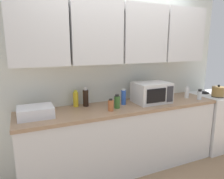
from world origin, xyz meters
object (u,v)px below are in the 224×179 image
(stove_range, at_px, (215,120))
(bottle_spice_jar, at_px, (111,105))
(microwave, at_px, (151,92))
(bottle_clear_tall, at_px, (200,95))
(bottle_blue_cleaner, at_px, (124,97))
(bottle_soy_dark, at_px, (86,98))
(dish_rack, at_px, (36,112))
(bottle_yellow_mustard, at_px, (76,99))
(kettle, at_px, (218,91))
(bottle_white_jar, at_px, (187,92))
(bottle_green_oil, at_px, (117,102))

(stove_range, height_order, bottle_spice_jar, bottle_spice_jar)
(microwave, height_order, bottle_clear_tall, microwave)
(bottle_blue_cleaner, bearing_deg, bottle_soy_dark, 165.01)
(dish_rack, bearing_deg, bottle_yellow_mustard, 22.69)
(bottle_blue_cleaner, bearing_deg, kettle, -7.85)
(dish_rack, relative_size, bottle_blue_cleaner, 1.78)
(microwave, height_order, bottle_white_jar, microwave)
(bottle_yellow_mustard, bearing_deg, stove_range, -5.74)
(bottle_white_jar, bearing_deg, bottle_spice_jar, -175.04)
(bottle_blue_cleaner, bearing_deg, dish_rack, -177.40)
(kettle, relative_size, bottle_green_oil, 1.06)
(stove_range, xyz_separation_m, bottle_spice_jar, (-1.96, -0.11, 0.52))
(bottle_white_jar, relative_size, bottle_green_oil, 1.02)
(microwave, bearing_deg, bottle_green_oil, -174.28)
(kettle, distance_m, bottle_white_jar, 0.51)
(dish_rack, bearing_deg, stove_range, -0.41)
(kettle, height_order, microwave, microwave)
(kettle, relative_size, bottle_white_jar, 1.05)
(stove_range, height_order, bottle_clear_tall, bottle_clear_tall)
(kettle, xyz_separation_m, bottle_soy_dark, (-2.01, 0.34, 0.03))
(kettle, relative_size, microwave, 0.39)
(bottle_soy_dark, relative_size, bottle_clear_tall, 1.60)
(bottle_green_oil, relative_size, bottle_clear_tall, 1.14)
(bottle_green_oil, bearing_deg, bottle_clear_tall, -4.75)
(kettle, bearing_deg, microwave, 172.32)
(bottle_blue_cleaner, height_order, bottle_green_oil, bottle_blue_cleaner)
(kettle, relative_size, bottle_blue_cleaner, 0.87)
(microwave, xyz_separation_m, bottle_green_oil, (-0.55, -0.06, -0.06))
(microwave, relative_size, bottle_soy_dark, 1.95)
(stove_range, distance_m, kettle, 0.58)
(bottle_soy_dark, bearing_deg, dish_rack, -164.00)
(bottle_yellow_mustard, bearing_deg, bottle_spice_jar, -45.17)
(bottle_white_jar, bearing_deg, bottle_blue_cleaner, 176.07)
(bottle_white_jar, distance_m, bottle_spice_jar, 1.30)
(bottle_yellow_mustard, xyz_separation_m, bottle_clear_tall, (1.74, -0.38, -0.03))
(bottle_green_oil, bearing_deg, stove_range, 1.35)
(kettle, relative_size, bottle_clear_tall, 1.21)
(bottle_blue_cleaner, bearing_deg, bottle_white_jar, -3.93)
(microwave, bearing_deg, bottle_spice_jar, -169.44)
(microwave, relative_size, dish_rack, 1.26)
(bottle_spice_jar, bearing_deg, dish_rack, 171.10)
(kettle, height_order, bottle_spice_jar, kettle)
(dish_rack, xyz_separation_m, bottle_blue_cleaner, (1.12, 0.05, 0.04))
(kettle, relative_size, bottle_yellow_mustard, 0.86)
(bottle_green_oil, distance_m, bottle_clear_tall, 1.29)
(bottle_soy_dark, distance_m, bottle_blue_cleaner, 0.50)
(bottle_blue_cleaner, relative_size, bottle_white_jar, 1.20)
(bottle_yellow_mustard, bearing_deg, bottle_white_jar, -8.05)
(microwave, height_order, bottle_green_oil, microwave)
(bottle_yellow_mustard, bearing_deg, kettle, -9.87)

